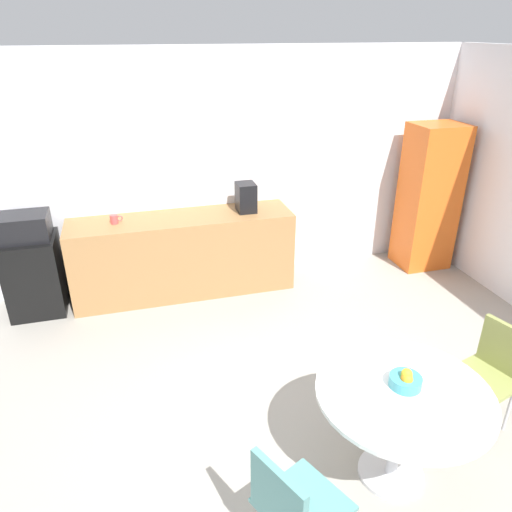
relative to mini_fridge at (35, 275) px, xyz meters
name	(u,v)px	position (x,y,z in m)	size (l,w,h in m)	color
ground_plane	(302,461)	(2.01, -2.65, -0.41)	(6.00, 6.00, 0.00)	#9E998E
wall_back	(214,170)	(2.01, 0.35, 0.89)	(6.00, 0.10, 2.60)	silver
counter_block	(184,255)	(1.56, 0.00, 0.04)	(2.43, 0.60, 0.90)	#9E7042
mini_fridge	(35,275)	(0.00, 0.00, 0.00)	(0.54, 0.54, 0.83)	black
microwave	(24,227)	(0.00, 0.00, 0.54)	(0.48, 0.38, 0.26)	black
locker_cabinet	(429,198)	(4.56, -0.10, 0.47)	(0.60, 0.50, 1.77)	orange
round_table	(402,408)	(2.55, -2.91, 0.18)	(1.10, 1.10, 0.72)	silver
chair_olive	(494,365)	(3.48, -2.65, 0.11)	(0.52, 0.52, 0.83)	silver
chair_teal	(291,504)	(1.67, -3.32, 0.11)	(0.56, 0.56, 0.83)	silver
fruit_bowl	(406,380)	(2.58, -2.87, 0.36)	(0.20, 0.20, 0.13)	teal
mug_white	(114,219)	(0.87, 0.00, 0.53)	(0.13, 0.08, 0.09)	#D84C4C
coffee_maker	(246,197)	(2.29, 0.00, 0.65)	(0.20, 0.24, 0.32)	black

